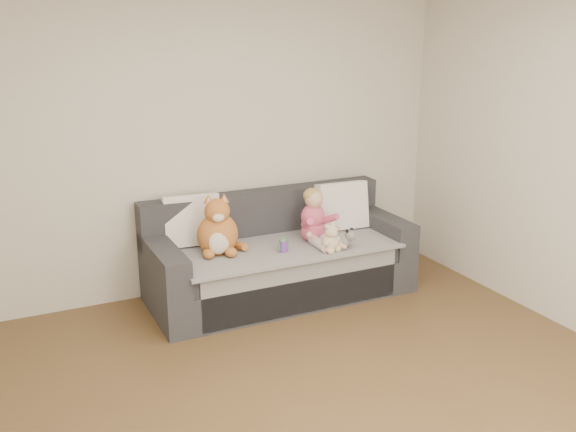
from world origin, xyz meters
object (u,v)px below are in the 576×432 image
(sippy_cup, at_px, (283,244))
(toddler, at_px, (316,220))
(teddy_bear, at_px, (331,240))
(sofa, at_px, (278,260))
(plush_cat, at_px, (218,231))

(sippy_cup, bearing_deg, toddler, 17.79)
(toddler, distance_m, teddy_bear, 0.29)
(teddy_bear, distance_m, sippy_cup, 0.38)
(sofa, distance_m, plush_cat, 0.65)
(sofa, distance_m, sippy_cup, 0.34)
(sofa, bearing_deg, teddy_bear, -56.11)
(plush_cat, distance_m, teddy_bear, 0.91)
(sofa, height_order, sippy_cup, sofa)
(sofa, xyz_separation_m, teddy_bear, (0.28, -0.41, 0.26))
(plush_cat, bearing_deg, sippy_cup, -9.14)
(sofa, distance_m, toddler, 0.47)
(plush_cat, bearing_deg, teddy_bear, -10.38)
(sofa, bearing_deg, toddler, -25.09)
(plush_cat, bearing_deg, toddler, 7.54)
(toddler, relative_size, plush_cat, 0.92)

